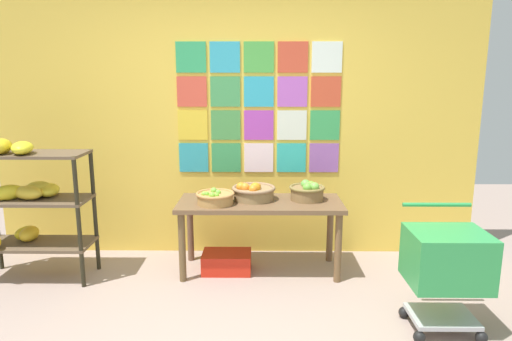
# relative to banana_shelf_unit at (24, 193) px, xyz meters

# --- Properties ---
(back_wall_with_art) EXTENTS (4.69, 0.07, 2.80)m
(back_wall_with_art) POSITION_rel_banana_shelf_unit_xyz_m (1.77, 0.68, 0.63)
(back_wall_with_art) COLOR #E9BF44
(back_wall_with_art) RESTS_ON ground
(banana_shelf_unit) EXTENTS (0.93, 0.52, 1.24)m
(banana_shelf_unit) POSITION_rel_banana_shelf_unit_xyz_m (0.00, 0.00, 0.00)
(banana_shelf_unit) COLOR black
(banana_shelf_unit) RESTS_ON ground
(display_table) EXTENTS (1.45, 0.58, 0.65)m
(display_table) POSITION_rel_banana_shelf_unit_xyz_m (2.00, 0.18, -0.21)
(display_table) COLOR brown
(display_table) RESTS_ON ground
(fruit_basket_left) EXTENTS (0.39, 0.39, 0.17)m
(fruit_basket_left) POSITION_rel_banana_shelf_unit_xyz_m (1.94, 0.24, -0.04)
(fruit_basket_left) COLOR olive
(fruit_basket_left) RESTS_ON display_table
(fruit_basket_right) EXTENTS (0.32, 0.32, 0.17)m
(fruit_basket_right) POSITION_rel_banana_shelf_unit_xyz_m (2.42, 0.23, -0.04)
(fruit_basket_right) COLOR olive
(fruit_basket_right) RESTS_ON display_table
(fruit_basket_back_right) EXTENTS (0.34, 0.34, 0.13)m
(fruit_basket_back_right) POSITION_rel_banana_shelf_unit_xyz_m (1.61, 0.09, -0.06)
(fruit_basket_back_right) COLOR #B28347
(fruit_basket_back_right) RESTS_ON display_table
(produce_crate_under_table) EXTENTS (0.44, 0.29, 0.18)m
(produce_crate_under_table) POSITION_rel_banana_shelf_unit_xyz_m (1.70, 0.16, -0.68)
(produce_crate_under_table) COLOR red
(produce_crate_under_table) RESTS_ON ground
(shopping_cart) EXTENTS (0.51, 0.47, 0.85)m
(shopping_cart) POSITION_rel_banana_shelf_unit_xyz_m (3.26, -0.80, -0.27)
(shopping_cart) COLOR black
(shopping_cart) RESTS_ON ground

